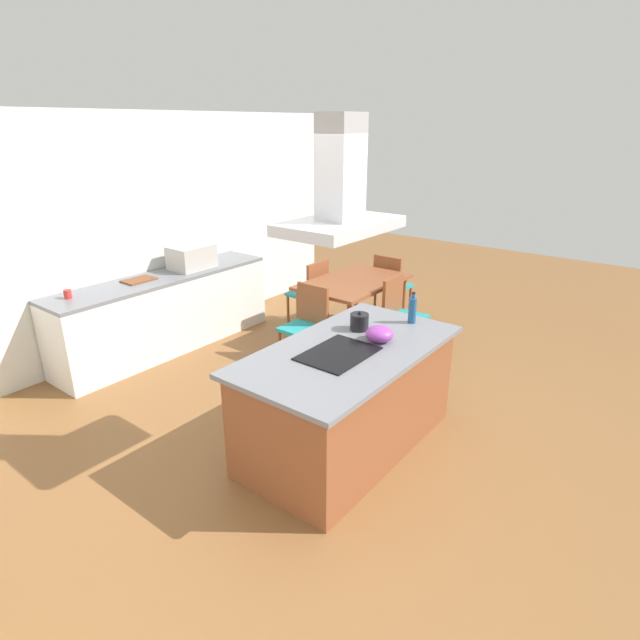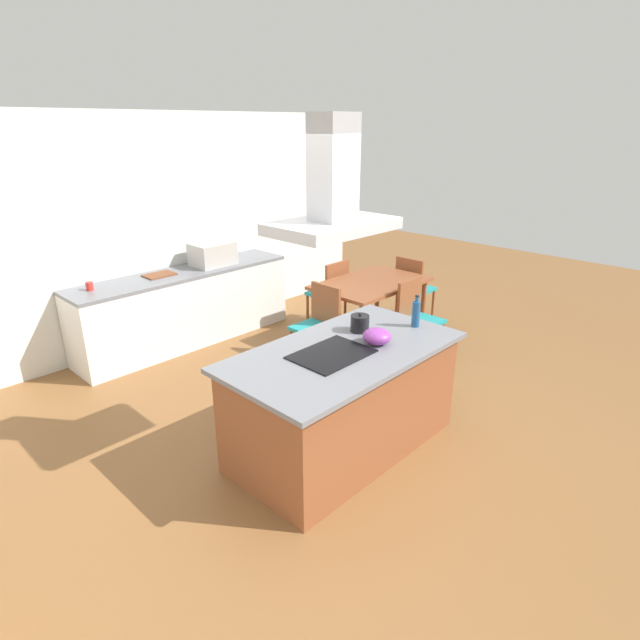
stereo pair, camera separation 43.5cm
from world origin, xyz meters
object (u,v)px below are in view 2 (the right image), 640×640
object	(u,v)px
countertop_microwave	(213,254)
coffee_mug_red	(89,286)
cooktop	(332,354)
olive_oil_bottle	(416,313)
chair_facing_back_wall	(331,289)
chair_facing_island	(416,313)
chair_at_left_end	(319,319)
range_hood	(333,195)
chair_at_right_end	(413,285)
mixing_bowl	(377,336)
tea_kettle	(360,323)
dining_table	(371,288)
cutting_board	(159,275)

from	to	relation	value
countertop_microwave	coffee_mug_red	xyz separation A→B (m)	(-1.52, 0.08, -0.09)
cooktop	olive_oil_bottle	xyz separation A→B (m)	(0.94, -0.12, 0.11)
cooktop	chair_facing_back_wall	world-z (taller)	cooktop
chair_facing_island	chair_facing_back_wall	distance (m)	1.33
chair_at_left_end	chair_facing_back_wall	distance (m)	1.13
olive_oil_bottle	range_hood	xyz separation A→B (m)	(-0.94, 0.12, 1.08)
cooktop	olive_oil_bottle	size ratio (longest dim) A/B	2.12
chair_at_right_end	mixing_bowl	bearing A→B (deg)	-151.74
chair_facing_island	chair_at_right_end	size ratio (longest dim) A/B	1.00
chair_at_right_end	chair_facing_back_wall	bearing A→B (deg)	143.99
olive_oil_bottle	countertop_microwave	xyz separation A→B (m)	(-0.00, 3.00, 0.02)
tea_kettle	chair_facing_back_wall	xyz separation A→B (m)	(1.61, 1.81, -0.46)
range_hood	countertop_microwave	bearing A→B (deg)	71.94
dining_table	range_hood	xyz separation A→B (m)	(-2.13, -1.30, 1.43)
chair_facing_back_wall	cooktop	bearing A→B (deg)	-137.29
mixing_bowl	countertop_microwave	bearing A→B (deg)	79.98
dining_table	range_hood	distance (m)	2.88
coffee_mug_red	dining_table	world-z (taller)	coffee_mug_red
chair_at_left_end	range_hood	xyz separation A→B (m)	(-1.22, -1.30, 1.59)
countertop_microwave	chair_at_right_end	xyz separation A→B (m)	(2.11, -1.58, -0.53)
mixing_bowl	chair_facing_back_wall	size ratio (longest dim) A/B	0.26
dining_table	chair_facing_back_wall	xyz separation A→B (m)	(0.00, 0.67, -0.16)
chair_facing_island	chair_at_right_end	xyz separation A→B (m)	(0.92, 0.67, 0.00)
range_hood	tea_kettle	bearing A→B (deg)	16.42
tea_kettle	cooktop	bearing A→B (deg)	-163.58
cooktop	range_hood	size ratio (longest dim) A/B	0.67
dining_table	countertop_microwave	bearing A→B (deg)	127.07
coffee_mug_red	cutting_board	world-z (taller)	coffee_mug_red
olive_oil_bottle	chair_facing_island	xyz separation A→B (m)	(1.19, 0.76, -0.51)
cooktop	chair_facing_island	bearing A→B (deg)	16.63
countertop_microwave	chair_at_left_end	world-z (taller)	countertop_microwave
tea_kettle	chair_at_left_end	distance (m)	1.42
countertop_microwave	chair_at_left_end	bearing A→B (deg)	-80.04
countertop_microwave	range_hood	xyz separation A→B (m)	(-0.94, -2.88, 1.06)
tea_kettle	chair_at_right_end	size ratio (longest dim) A/B	0.24
chair_facing_back_wall	chair_at_left_end	bearing A→B (deg)	-143.99
dining_table	chair_at_left_end	xyz separation A→B (m)	(-0.92, 0.00, -0.16)
chair_at_right_end	tea_kettle	bearing A→B (deg)	-155.55
mixing_bowl	countertop_microwave	size ratio (longest dim) A/B	0.46
mixing_bowl	dining_table	distance (m)	2.25
chair_facing_back_wall	countertop_microwave	bearing A→B (deg)	142.57
olive_oil_bottle	chair_at_left_end	distance (m)	1.54
olive_oil_bottle	chair_facing_island	distance (m)	1.50
mixing_bowl	chair_at_right_end	bearing A→B (deg)	28.26
cooktop	dining_table	distance (m)	2.51
countertop_microwave	coffee_mug_red	bearing A→B (deg)	177.18
tea_kettle	mixing_bowl	size ratio (longest dim) A/B	0.92
cooktop	cutting_board	distance (m)	2.94
olive_oil_bottle	chair_at_right_end	xyz separation A→B (m)	(2.10, 1.43, -0.51)
cooktop	olive_oil_bottle	world-z (taller)	olive_oil_bottle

